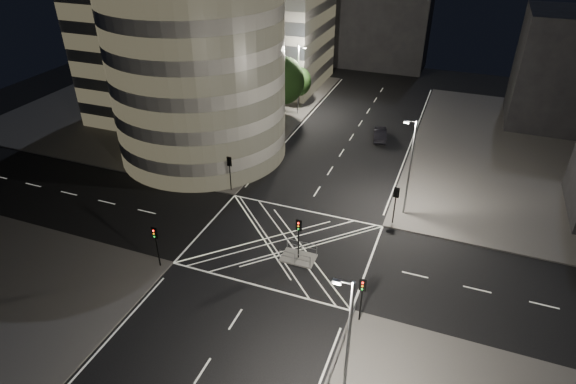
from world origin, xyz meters
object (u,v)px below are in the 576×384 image
at_px(central_island, 298,258).
at_px(traffic_signal_fl, 230,167).
at_px(traffic_signal_fr, 396,199).
at_px(traffic_signal_island, 299,232).
at_px(traffic_signal_nr, 362,292).
at_px(sedan, 380,134).
at_px(street_lamp_right_far, 410,165).
at_px(traffic_signal_nl, 156,240).
at_px(street_lamp_left_near, 244,125).
at_px(street_lamp_right_near, 347,343).
at_px(street_lamp_left_far, 299,78).

distance_m(central_island, traffic_signal_fl, 13.91).
bearing_deg(traffic_signal_fr, traffic_signal_island, -129.33).
bearing_deg(central_island, traffic_signal_nr, -37.93).
bearing_deg(central_island, sedan, 86.65).
xyz_separation_m(traffic_signal_fr, traffic_signal_nr, (0.00, -13.60, 0.00)).
bearing_deg(street_lamp_right_far, traffic_signal_fr, -106.11).
relative_size(traffic_signal_fl, traffic_signal_island, 1.00).
height_order(traffic_signal_nl, traffic_signal_island, same).
relative_size(central_island, traffic_signal_fr, 0.75).
xyz_separation_m(central_island, traffic_signal_fl, (-10.80, 8.30, 2.84)).
bearing_deg(traffic_signal_nl, traffic_signal_nr, 0.00).
distance_m(traffic_signal_island, street_lamp_left_near, 17.89).
distance_m(street_lamp_left_near, street_lamp_right_near, 32.13).
height_order(traffic_signal_fr, street_lamp_right_near, street_lamp_right_near).
bearing_deg(traffic_signal_nr, central_island, 142.07).
relative_size(traffic_signal_fl, street_lamp_left_near, 0.40).
relative_size(traffic_signal_nl, street_lamp_right_near, 0.40).
distance_m(traffic_signal_nr, traffic_signal_island, 8.62).
relative_size(traffic_signal_nr, street_lamp_right_near, 0.40).
bearing_deg(traffic_signal_fl, street_lamp_left_near, 96.97).
bearing_deg(sedan, traffic_signal_nl, 57.06).
xyz_separation_m(central_island, street_lamp_right_far, (7.44, 10.50, 5.47)).
height_order(traffic_signal_nl, traffic_signal_fr, same).
bearing_deg(traffic_signal_island, central_island, 0.00).
bearing_deg(traffic_signal_nl, traffic_signal_fl, 90.00).
height_order(traffic_signal_nl, street_lamp_right_far, street_lamp_right_far).
distance_m(street_lamp_left_near, sedan, 19.55).
distance_m(traffic_signal_nl, traffic_signal_nr, 17.60).
bearing_deg(traffic_signal_nr, traffic_signal_fr, 90.00).
height_order(traffic_signal_nr, sedan, traffic_signal_nr).
distance_m(traffic_signal_fr, street_lamp_right_near, 20.97).
height_order(central_island, traffic_signal_nr, traffic_signal_nr).
bearing_deg(street_lamp_right_near, street_lamp_right_far, 90.00).
distance_m(traffic_signal_fl, traffic_signal_island, 13.62).
relative_size(traffic_signal_fr, sedan, 0.87).
xyz_separation_m(street_lamp_left_far, street_lamp_right_far, (18.87, -21.00, 0.00)).
xyz_separation_m(street_lamp_left_far, sedan, (13.03, -4.24, -4.78)).
distance_m(central_island, sedan, 27.32).
xyz_separation_m(central_island, street_lamp_left_near, (-11.44, 13.50, 5.47)).
bearing_deg(traffic_signal_island, street_lamp_right_far, 54.70).
bearing_deg(street_lamp_right_near, sedan, 98.35).
bearing_deg(street_lamp_right_far, traffic_signal_island, -125.30).
relative_size(traffic_signal_fl, street_lamp_left_far, 0.40).
height_order(traffic_signal_nl, sedan, traffic_signal_nl).
height_order(street_lamp_left_far, street_lamp_right_near, same).
bearing_deg(street_lamp_right_far, street_lamp_left_near, 170.97).
bearing_deg(street_lamp_right_near, traffic_signal_island, 120.75).
bearing_deg(sedan, street_lamp_left_near, 34.46).
xyz_separation_m(traffic_signal_fl, street_lamp_right_far, (18.24, 2.20, 2.63)).
distance_m(street_lamp_right_far, street_lamp_right_near, 23.00).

